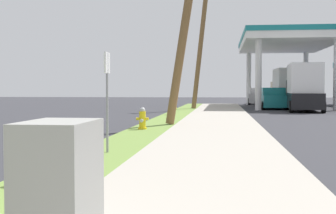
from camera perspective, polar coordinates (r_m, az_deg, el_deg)
fire_hydrant_nearest at (r=6.90m, az=-15.60°, el=-6.32°), size 0.42×0.38×0.74m
fire_hydrant_second at (r=15.39m, az=-3.20°, el=-1.56°), size 0.42×0.38×0.74m
fire_hydrant_third at (r=24.21m, az=0.59°, el=-0.18°), size 0.42×0.37×0.74m
utility_pole_background at (r=32.17m, az=4.08°, el=7.84°), size 1.84×0.51×8.82m
utility_cabinet at (r=3.40m, az=-13.35°, el=-11.84°), size 0.52×0.77×1.12m
street_sign_post at (r=9.80m, az=-7.57°, el=3.22°), size 0.05×0.36×2.12m
car_silver_by_near_pump at (r=45.19m, az=11.16°, el=1.24°), size 2.18×4.60×1.57m
car_teal_by_far_pump at (r=34.74m, az=12.73°, el=0.95°), size 2.19×4.61×1.57m
truck_navy_at_forecourt at (r=42.42m, az=15.89°, el=1.40°), size 2.13×5.40×1.97m
truck_black_on_apron at (r=31.91m, az=16.45°, el=2.18°), size 2.54×6.53×3.11m
truck_tan_at_far_bay at (r=38.78m, az=14.51°, el=2.19°), size 2.23×6.43×3.11m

